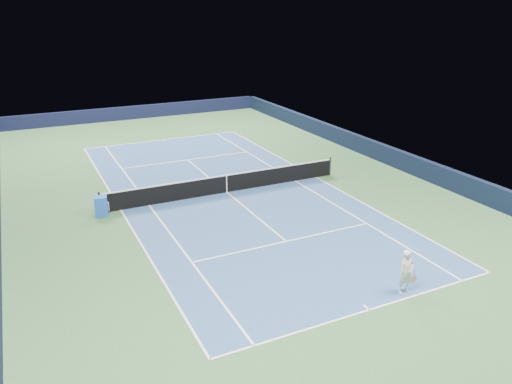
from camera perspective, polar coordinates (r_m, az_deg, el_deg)
name	(u,v)px	position (r m, az deg, el deg)	size (l,w,h in m)	color
ground	(227,192)	(26.10, -3.36, -0.04)	(40.00, 40.00, 0.00)	#325A31
wall_far	(137,112)	(44.27, -13.46, 8.87)	(22.00, 0.35, 1.10)	black
wall_right	(391,156)	(31.44, 15.17, 3.96)	(0.35, 40.00, 1.10)	#101932
court_surface	(227,192)	(26.10, -3.36, -0.03)	(10.97, 23.77, 0.01)	#2C4D7D
baseline_far	(163,140)	(36.87, -10.55, 5.89)	(10.97, 0.08, 0.00)	white
baseline_near	(369,310)	(16.90, 12.82, -13.00)	(10.97, 0.08, 0.00)	white
sideline_doubles_right	(316,177)	(28.51, 6.86, 1.69)	(0.08, 23.77, 0.00)	white
sideline_doubles_left	(121,210)	(24.69, -15.19, -1.99)	(0.08, 23.77, 0.00)	white
sideline_singles_right	(295,181)	(27.82, 4.48, 1.29)	(0.08, 23.77, 0.00)	white
sideline_singles_left	(149,205)	(24.94, -12.12, -1.48)	(0.08, 23.77, 0.00)	white
service_line_far	(188,160)	(31.80, -7.83, 3.67)	(8.23, 0.08, 0.00)	white
service_line_near	(286,241)	(20.81, 3.49, -5.65)	(8.23, 0.08, 0.00)	white
center_service_line	(227,192)	(26.10, -3.36, -0.02)	(0.08, 12.80, 0.00)	white
center_mark_far	(164,140)	(36.73, -10.49, 5.84)	(0.08, 0.30, 0.00)	white
center_mark_near	(366,307)	(16.99, 12.50, -12.76)	(0.08, 0.30, 0.00)	white
tennis_net	(227,183)	(25.93, -3.39, 1.01)	(12.90, 0.10, 1.07)	black
sponsor_cube	(101,206)	(24.15, -17.27, -1.54)	(0.65, 0.60, 0.95)	blue
tennis_player	(406,272)	(17.72, 16.81, -8.73)	(0.75, 1.23, 2.15)	white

